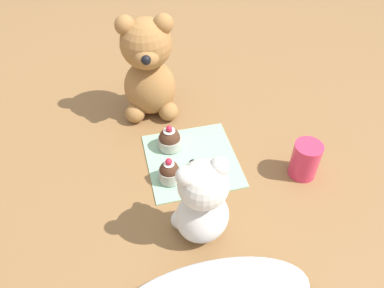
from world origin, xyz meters
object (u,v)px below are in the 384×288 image
teddy_bear_tan (148,69)px  cupcake_near_cream_bear (169,172)px  cupcake_near_tan_bear (170,140)px  juice_glass (305,160)px  teddy_bear_cream (202,203)px

teddy_bear_tan → cupcake_near_cream_bear: (0.00, 0.26, -0.10)m
cupcake_near_cream_bear → cupcake_near_tan_bear: bearing=-101.6°
cupcake_near_cream_bear → juice_glass: (-0.30, 0.05, 0.01)m
cupcake_near_cream_bear → cupcake_near_tan_bear: 0.10m
cupcake_near_tan_bear → juice_glass: size_ratio=0.75×
teddy_bear_cream → juice_glass: teddy_bear_cream is taller
teddy_bear_cream → cupcake_near_cream_bear: teddy_bear_cream is taller
teddy_bear_cream → juice_glass: bearing=-165.9°
cupcake_near_cream_bear → juice_glass: size_ratio=0.74×
teddy_bear_cream → cupcake_near_cream_bear: size_ratio=3.16×
teddy_bear_tan → juice_glass: size_ratio=3.09×
teddy_bear_tan → cupcake_near_cream_bear: size_ratio=4.20×
cupcake_near_cream_bear → juice_glass: bearing=170.7°
cupcake_near_tan_bear → juice_glass: juice_glass is taller
juice_glass → cupcake_near_tan_bear: bearing=-28.6°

